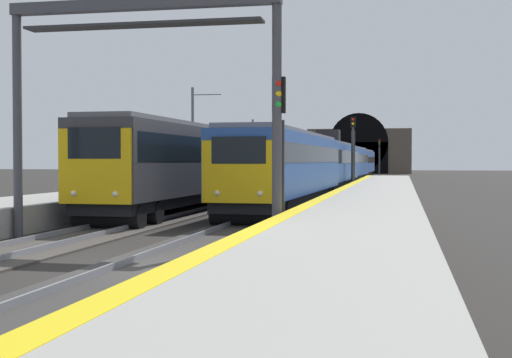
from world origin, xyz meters
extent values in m
plane|color=#282623|center=(0.00, 0.00, 0.00)|extent=(320.00, 320.00, 0.00)
cube|color=#9E9B93|center=(0.00, -4.05, 0.46)|extent=(112.00, 4.02, 0.93)
cube|color=yellow|center=(0.00, -2.29, 0.93)|extent=(112.00, 0.50, 0.01)
cube|color=#383533|center=(0.00, 0.00, 0.03)|extent=(160.00, 2.97, 0.06)
cube|color=gray|center=(0.00, 0.72, 0.14)|extent=(160.00, 0.07, 0.15)
cube|color=gray|center=(0.00, -0.72, 0.14)|extent=(160.00, 0.07, 0.15)
cube|color=gray|center=(0.00, 3.85, 0.14)|extent=(160.00, 0.07, 0.15)
cube|color=#264C99|center=(18.63, 0.00, 2.26)|extent=(18.70, 3.26, 2.67)
cube|color=black|center=(18.63, 0.00, 2.73)|extent=(17.95, 3.28, 0.77)
cube|color=slate|center=(18.63, 0.00, 3.69)|extent=(18.13, 2.83, 0.20)
cube|color=black|center=(18.63, 0.00, 0.74)|extent=(18.32, 2.92, 0.49)
cylinder|color=black|center=(10.27, 0.20, 0.44)|extent=(0.93, 2.61, 0.87)
cylinder|color=black|center=(12.07, 0.16, 0.44)|extent=(0.93, 2.61, 0.87)
cylinder|color=black|center=(25.18, -0.16, 0.44)|extent=(0.93, 2.61, 0.87)
cylinder|color=black|center=(26.98, -0.20, 0.44)|extent=(0.93, 2.61, 0.87)
cube|color=#E5B20F|center=(9.27, 0.22, 2.03)|extent=(0.18, 2.71, 2.22)
cube|color=black|center=(9.22, 0.22, 2.79)|extent=(0.09, 1.97, 0.96)
sphere|color=#F2EACC|center=(9.19, -0.55, 1.27)|extent=(0.20, 0.20, 0.20)
sphere|color=#F2EACC|center=(9.23, 1.00, 1.27)|extent=(0.20, 0.20, 0.20)
cube|color=#264C99|center=(37.83, 0.00, 2.26)|extent=(18.70, 3.26, 2.67)
cube|color=black|center=(37.83, 0.00, 2.68)|extent=(17.95, 3.28, 0.94)
cube|color=slate|center=(37.83, 0.00, 3.69)|extent=(18.13, 2.83, 0.20)
cube|color=black|center=(37.83, 0.00, 0.74)|extent=(18.32, 2.92, 0.49)
cylinder|color=black|center=(29.52, 0.20, 0.44)|extent=(0.93, 2.61, 0.87)
cylinder|color=black|center=(31.32, 0.16, 0.44)|extent=(0.93, 2.61, 0.87)
cylinder|color=black|center=(44.33, -0.16, 0.44)|extent=(0.93, 2.61, 0.87)
cylinder|color=black|center=(46.13, -0.20, 0.44)|extent=(0.93, 2.61, 0.87)
cube|color=#264C99|center=(57.02, 0.00, 2.26)|extent=(18.70, 3.26, 2.67)
cube|color=black|center=(57.02, 0.00, 2.62)|extent=(17.95, 3.28, 0.82)
cube|color=slate|center=(57.02, 0.00, 3.69)|extent=(18.13, 2.83, 0.20)
cube|color=black|center=(57.02, 0.00, 0.74)|extent=(18.32, 2.92, 0.49)
cylinder|color=black|center=(49.07, 0.19, 0.44)|extent=(0.93, 2.61, 0.87)
cylinder|color=black|center=(50.87, 0.15, 0.44)|extent=(0.93, 2.61, 0.87)
cylinder|color=black|center=(63.17, -0.15, 0.44)|extent=(0.93, 2.61, 0.87)
cylinder|color=black|center=(64.97, -0.19, 0.44)|extent=(0.93, 2.61, 0.87)
cube|color=#264C99|center=(76.22, 0.00, 2.26)|extent=(18.70, 3.26, 2.67)
cube|color=black|center=(76.22, 0.00, 2.48)|extent=(17.95, 3.28, 0.76)
cube|color=slate|center=(76.22, 0.00, 3.69)|extent=(18.13, 2.83, 0.20)
cube|color=black|center=(76.22, 0.00, 0.74)|extent=(18.32, 2.92, 0.49)
cylinder|color=black|center=(68.29, 0.19, 0.44)|extent=(0.93, 2.61, 0.87)
cylinder|color=black|center=(70.09, 0.15, 0.44)|extent=(0.93, 2.61, 0.87)
cylinder|color=black|center=(82.35, -0.15, 0.44)|extent=(0.93, 2.61, 0.87)
cylinder|color=black|center=(84.15, -0.19, 0.44)|extent=(0.93, 2.61, 0.87)
cube|color=black|center=(37.83, 0.00, 4.24)|extent=(1.34, 1.72, 0.90)
cube|color=#333338|center=(16.59, 4.57, 2.43)|extent=(18.72, 3.04, 2.94)
cube|color=black|center=(16.59, 4.57, 2.90)|extent=(17.98, 3.06, 1.06)
cube|color=slate|center=(16.59, 4.57, 4.00)|extent=(18.16, 2.62, 0.20)
cube|color=black|center=(16.59, 4.57, 0.77)|extent=(18.34, 2.71, 0.50)
cylinder|color=black|center=(8.27, 4.71, 0.45)|extent=(0.95, 2.53, 0.91)
cylinder|color=black|center=(10.07, 4.68, 0.45)|extent=(0.95, 2.53, 0.91)
cylinder|color=black|center=(23.11, 4.47, 0.45)|extent=(0.95, 2.53, 0.91)
cylinder|color=black|center=(24.91, 4.44, 0.45)|extent=(0.95, 2.53, 0.91)
cube|color=#E5B20F|center=(7.21, 4.72, 2.23)|extent=(0.16, 2.63, 2.55)
cube|color=black|center=(7.16, 4.73, 3.01)|extent=(0.07, 1.92, 1.06)
sphere|color=#F2EACC|center=(7.14, 3.97, 1.31)|extent=(0.20, 0.20, 0.20)
sphere|color=#F2EACC|center=(7.16, 5.48, 1.31)|extent=(0.20, 0.20, 0.20)
cube|color=#333338|center=(35.84, 4.57, 2.43)|extent=(18.72, 3.04, 2.94)
cube|color=black|center=(35.84, 4.57, 2.87)|extent=(17.98, 3.06, 0.86)
cube|color=slate|center=(35.84, 4.57, 4.00)|extent=(18.16, 2.62, 0.20)
cube|color=black|center=(35.84, 4.57, 0.77)|extent=(18.34, 2.71, 0.50)
cylinder|color=black|center=(27.44, 4.71, 0.45)|extent=(0.95, 2.53, 0.91)
cylinder|color=black|center=(29.24, 4.68, 0.45)|extent=(0.95, 2.53, 0.91)
cylinder|color=black|center=(42.44, 4.46, 0.45)|extent=(0.95, 2.53, 0.91)
cylinder|color=black|center=(44.24, 4.43, 0.45)|extent=(0.95, 2.53, 0.91)
cube|color=#333338|center=(55.10, 4.57, 2.43)|extent=(18.72, 3.04, 2.94)
cube|color=black|center=(55.10, 4.57, 2.94)|extent=(17.98, 3.06, 0.86)
cube|color=slate|center=(55.10, 4.57, 4.00)|extent=(18.16, 2.62, 0.20)
cube|color=black|center=(55.10, 4.57, 0.77)|extent=(18.34, 2.71, 0.50)
cylinder|color=black|center=(46.96, 4.70, 0.45)|extent=(0.95, 2.53, 0.91)
cylinder|color=black|center=(48.76, 4.67, 0.45)|extent=(0.95, 2.53, 0.91)
cylinder|color=black|center=(61.44, 4.47, 0.45)|extent=(0.95, 2.53, 0.91)
cylinder|color=black|center=(63.24, 4.44, 0.45)|extent=(0.95, 2.53, 0.91)
cube|color=black|center=(35.84, 4.57, 4.55)|extent=(1.33, 1.66, 0.90)
cylinder|color=#38383D|center=(5.29, -1.89, 1.90)|extent=(0.16, 0.16, 3.80)
cube|color=black|center=(5.29, -1.89, 4.33)|extent=(0.20, 0.38, 1.05)
cube|color=#38383D|center=(5.43, -1.89, 1.90)|extent=(0.04, 0.28, 3.42)
sphere|color=red|center=(5.16, -1.89, 4.65)|extent=(0.20, 0.20, 0.20)
sphere|color=yellow|center=(5.16, -1.89, 4.35)|extent=(0.20, 0.20, 0.20)
sphere|color=green|center=(5.16, -1.89, 4.05)|extent=(0.20, 0.20, 0.20)
cylinder|color=#38383D|center=(37.11, -1.89, 2.42)|extent=(0.16, 0.16, 4.85)
cube|color=black|center=(37.11, -1.89, 5.22)|extent=(0.20, 0.38, 0.75)
cube|color=#38383D|center=(37.25, -1.89, 2.42)|extent=(0.04, 0.28, 4.36)
sphere|color=red|center=(36.98, -1.89, 5.40)|extent=(0.20, 0.20, 0.20)
sphere|color=yellow|center=(36.98, -1.89, 5.10)|extent=(0.20, 0.20, 0.20)
cylinder|color=#38383D|center=(98.47, -1.89, 2.35)|extent=(0.16, 0.16, 4.70)
cube|color=black|center=(98.47, -1.89, 5.22)|extent=(0.20, 0.38, 1.05)
cube|color=#38383D|center=(98.61, -1.89, 2.35)|extent=(0.04, 0.28, 4.23)
sphere|color=red|center=(98.34, -1.89, 5.55)|extent=(0.20, 0.20, 0.20)
sphere|color=yellow|center=(98.34, -1.89, 5.25)|extent=(0.20, 0.20, 0.20)
sphere|color=green|center=(98.34, -1.89, 4.95)|extent=(0.20, 0.20, 0.20)
cylinder|color=#3F3F47|center=(5.22, 6.41, 3.48)|extent=(0.28, 0.28, 6.96)
cylinder|color=#3F3F47|center=(5.22, -1.84, 3.48)|extent=(0.28, 0.28, 6.96)
cube|color=#3F3F47|center=(5.22, 2.29, 7.13)|extent=(0.36, 8.53, 0.35)
cube|color=#2D2D33|center=(5.22, 2.29, 6.51)|extent=(0.70, 7.43, 0.08)
cube|color=#51473D|center=(115.42, 2.29, 4.06)|extent=(2.97, 18.70, 8.11)
cube|color=black|center=(113.88, 2.29, 2.84)|extent=(0.12, 10.47, 5.68)
cylinder|color=black|center=(113.88, 2.29, 5.68)|extent=(0.12, 10.47, 10.47)
cylinder|color=#595B60|center=(39.66, 11.04, 4.13)|extent=(0.22, 0.22, 8.26)
cylinder|color=#595B60|center=(39.66, 9.86, 7.66)|extent=(0.08, 2.34, 0.08)
cylinder|color=#595B60|center=(63.02, 11.04, 3.51)|extent=(0.22, 0.22, 7.02)
cylinder|color=#595B60|center=(63.02, 10.10, 6.42)|extent=(0.08, 1.87, 0.08)
camera|label=1|loc=(-15.14, -5.41, 2.44)|focal=49.96mm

